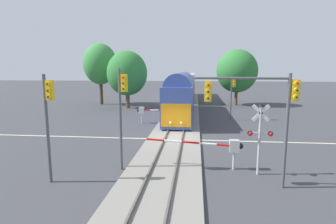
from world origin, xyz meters
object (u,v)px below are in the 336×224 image
object	(u,v)px
commuter_train	(185,89)
elm_centre_background	(237,71)
crossing_signal_mast	(260,131)
traffic_signal_far_side	(233,91)
traffic_signal_near_right	(261,102)
traffic_signal_near_left	(48,111)
traffic_signal_median	(122,103)
crossing_gate_far	(146,111)
crossing_gate_near	(223,146)
oak_behind_train	(127,73)
pine_left_background	(100,64)

from	to	relation	value
commuter_train	elm_centre_background	size ratio (longest dim) A/B	4.45
crossing_signal_mast	traffic_signal_far_side	bearing A→B (deg)	87.85
crossing_signal_mast	traffic_signal_near_right	bearing A→B (deg)	-104.25
traffic_signal_far_side	traffic_signal_near_left	xyz separation A→B (m)	(-11.60, -18.86, 0.34)
traffic_signal_far_side	traffic_signal_median	world-z (taller)	traffic_signal_median
commuter_train	crossing_gate_far	world-z (taller)	commuter_train
crossing_gate_near	elm_centre_background	distance (m)	30.17
crossing_signal_mast	elm_centre_background	distance (m)	30.47
traffic_signal_median	traffic_signal_near_left	world-z (taller)	traffic_signal_median
crossing_gate_near	traffic_signal_near_right	xyz separation A→B (m)	(1.48, -2.32, 2.91)
traffic_signal_median	traffic_signal_near_right	bearing A→B (deg)	-12.67
commuter_train	traffic_signal_near_left	world-z (taller)	traffic_signal_near_left
traffic_signal_near_right	traffic_signal_median	xyz separation A→B (m)	(-7.34, 1.65, -0.37)
traffic_signal_median	crossing_gate_far	bearing A→B (deg)	94.79
oak_behind_train	pine_left_background	bearing A→B (deg)	145.18
oak_behind_train	crossing_gate_near	bearing A→B (deg)	-63.89
crossing_signal_mast	traffic_signal_near_right	world-z (taller)	traffic_signal_near_right
oak_behind_train	elm_centre_background	xyz separation A→B (m)	(16.86, 5.07, 0.30)
crossing_signal_mast	commuter_train	bearing A→B (deg)	100.85
traffic_signal_near_right	traffic_signal_near_left	distance (m)	10.59
commuter_train	traffic_signal_median	world-z (taller)	traffic_signal_median
crossing_gate_far	crossing_gate_near	bearing A→B (deg)	-61.85
crossing_gate_near	oak_behind_train	distance (m)	27.46
traffic_signal_far_side	oak_behind_train	world-z (taller)	oak_behind_train
crossing_signal_mast	crossing_gate_near	bearing A→B (deg)	160.19
crossing_signal_mast	crossing_gate_far	xyz separation A→B (m)	(-8.91, 13.79, -1.11)
pine_left_background	commuter_train	bearing A→B (deg)	-4.15
oak_behind_train	elm_centre_background	world-z (taller)	elm_centre_background
traffic_signal_far_side	elm_centre_background	distance (m)	13.86
crossing_gate_near	elm_centre_background	bearing A→B (deg)	80.59
traffic_signal_far_side	traffic_signal_median	xyz separation A→B (m)	(-8.38, -16.66, 0.51)
elm_centre_background	traffic_signal_far_side	bearing A→B (deg)	-99.95
pine_left_background	traffic_signal_near_left	bearing A→B (deg)	-74.95
commuter_train	crossing_gate_far	distance (m)	14.61
crossing_signal_mast	traffic_signal_median	bearing A→B (deg)	179.93
pine_left_background	traffic_signal_near_right	bearing A→B (deg)	-58.23
traffic_signal_median	pine_left_background	world-z (taller)	pine_left_background
elm_centre_background	pine_left_background	bearing A→B (deg)	-176.77
crossing_gate_near	crossing_gate_far	xyz separation A→B (m)	(-7.02, 13.11, -0.02)
crossing_gate_far	pine_left_background	distance (m)	19.11
crossing_gate_far	traffic_signal_median	size ratio (longest dim) A/B	0.89
traffic_signal_near_left	crossing_signal_mast	bearing A→B (deg)	11.25
crossing_signal_mast	traffic_signal_median	size ratio (longest dim) A/B	0.69
crossing_gate_near	elm_centre_background	xyz separation A→B (m)	(4.89, 29.49, 4.12)
crossing_gate_far	traffic_signal_near_left	size ratio (longest dim) A/B	0.94
commuter_train	traffic_signal_near_left	xyz separation A→B (m)	(-5.63, -30.08, 0.99)
traffic_signal_median	crossing_gate_near	bearing A→B (deg)	6.55
traffic_signal_far_side	pine_left_background	distance (m)	23.64
crossing_gate_far	traffic_signal_near_right	distance (m)	17.86
crossing_gate_far	traffic_signal_near_left	xyz separation A→B (m)	(-2.07, -15.98, 2.39)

